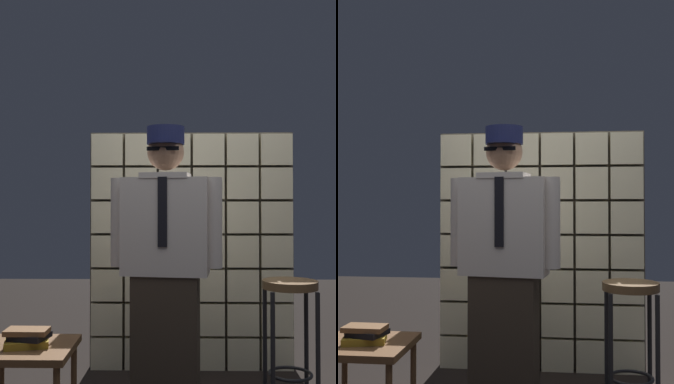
# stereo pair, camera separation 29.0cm
# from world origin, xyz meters

# --- Properties ---
(glass_block_wall) EXTENTS (1.62, 0.10, 1.88)m
(glass_block_wall) POSITION_xyz_m (0.00, 1.29, 0.92)
(glass_block_wall) COLOR beige
(glass_block_wall) RESTS_ON ground
(standing_person) EXTENTS (0.71, 0.33, 1.77)m
(standing_person) POSITION_xyz_m (-0.19, 0.44, 0.92)
(standing_person) COLOR #382D23
(standing_person) RESTS_ON ground
(bar_stool) EXTENTS (0.34, 0.34, 0.82)m
(bar_stool) POSITION_xyz_m (0.58, 0.44, 0.61)
(bar_stool) COLOR brown
(bar_stool) RESTS_ON ground
(side_table) EXTENTS (0.52, 0.52, 0.50)m
(side_table) POSITION_xyz_m (-0.96, 0.14, 0.43)
(side_table) COLOR brown
(side_table) RESTS_ON ground
(book_stack) EXTENTS (0.27, 0.23, 0.10)m
(book_stack) POSITION_xyz_m (-0.95, 0.12, 0.54)
(book_stack) COLOR olive
(book_stack) RESTS_ON side_table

